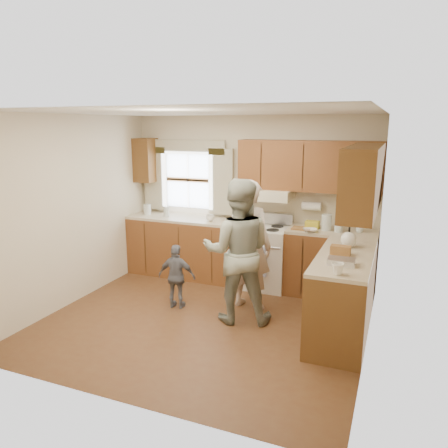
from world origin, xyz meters
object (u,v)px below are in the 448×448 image
at_px(woman_left, 249,245).
at_px(child, 177,277).
at_px(stove, 263,256).
at_px(woman_right, 238,251).

relative_size(woman_left, child, 1.99).
distance_m(stove, woman_left, 0.91).
bearing_deg(child, stove, -132.06).
distance_m(stove, woman_right, 1.31).
height_order(woman_left, woman_right, woman_right).
bearing_deg(woman_left, child, 35.32).
distance_m(stove, child, 1.44).
bearing_deg(stove, woman_left, -85.46).
bearing_deg(child, woman_left, -165.24).
xyz_separation_m(stove, woman_right, (0.06, -1.24, 0.41)).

